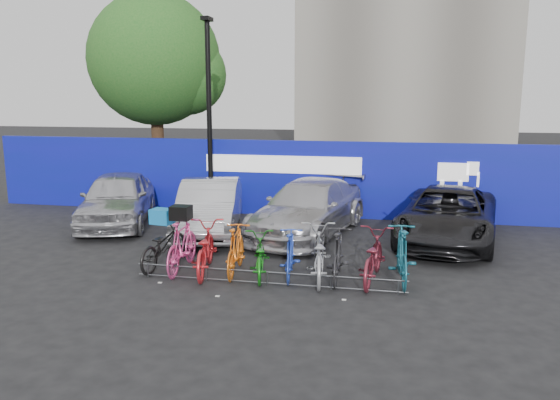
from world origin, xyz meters
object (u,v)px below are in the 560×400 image
(bike_1, at_px, (182,245))
(bike_6, at_px, (318,254))
(bike_4, at_px, (259,256))
(car_3, at_px, (448,215))
(car_2, at_px, (308,208))
(bike_7, at_px, (338,255))
(lamppost, at_px, (209,113))
(bike_8, at_px, (373,257))
(bike_2, at_px, (205,249))
(tree, at_px, (161,63))
(bike_0, at_px, (163,245))
(bike_rack, at_px, (267,278))
(bike_5, at_px, (290,254))
(car_0, at_px, (117,198))
(bike_3, at_px, (236,250))
(bike_9, at_px, (402,255))
(car_1, at_px, (209,207))

(bike_1, height_order, bike_6, bike_1)
(bike_4, distance_m, bike_6, 1.25)
(car_3, bearing_deg, bike_1, -138.03)
(car_2, height_order, bike_7, car_2)
(car_2, distance_m, bike_7, 3.86)
(car_3, bearing_deg, lamppost, 176.15)
(bike_8, bearing_deg, bike_2, 9.24)
(bike_6, bearing_deg, bike_8, 175.81)
(tree, xyz_separation_m, bike_0, (4.22, -9.92, -4.57))
(bike_rack, xyz_separation_m, bike_4, (-0.29, 0.50, 0.29))
(bike_5, bearing_deg, car_0, -38.88)
(car_0, distance_m, bike_3, 6.03)
(bike_6, xyz_separation_m, bike_8, (1.12, 0.08, -0.02))
(car_3, height_order, bike_9, car_3)
(tree, bearing_deg, lamppost, -52.49)
(bike_rack, relative_size, car_3, 1.10)
(car_2, height_order, bike_4, car_2)
(bike_rack, relative_size, bike_4, 3.24)
(bike_5, bearing_deg, bike_2, -3.36)
(car_1, distance_m, bike_1, 3.37)
(tree, height_order, bike_rack, tree)
(bike_2, distance_m, bike_9, 4.17)
(bike_rack, height_order, bike_9, bike_9)
(bike_0, distance_m, bike_3, 1.73)
(bike_rack, height_order, bike_5, bike_5)
(bike_5, height_order, bike_6, bike_6)
(bike_1, xyz_separation_m, bike_9, (4.70, 0.18, 0.01))
(car_1, height_order, bike_6, car_1)
(car_2, bearing_deg, bike_8, -48.94)
(bike_0, relative_size, bike_4, 1.10)
(car_2, height_order, bike_9, car_2)
(car_0, distance_m, bike_7, 7.85)
(car_3, distance_m, bike_5, 5.08)
(bike_0, height_order, bike_7, bike_7)
(bike_4, height_order, bike_8, bike_8)
(bike_5, bearing_deg, car_1, -55.29)
(car_3, xyz_separation_m, bike_7, (-2.52, -3.65, -0.16))
(bike_rack, xyz_separation_m, bike_7, (1.36, 0.61, 0.38))
(bike_rack, bearing_deg, bike_7, 24.23)
(lamppost, bearing_deg, bike_9, -41.90)
(car_1, xyz_separation_m, bike_7, (3.90, -3.27, -0.20))
(bike_4, bearing_deg, bike_3, -22.34)
(bike_5, bearing_deg, bike_3, -5.86)
(bike_rack, relative_size, bike_8, 2.78)
(bike_0, relative_size, bike_5, 1.13)
(tree, relative_size, car_3, 1.54)
(car_0, distance_m, bike_1, 5.16)
(tree, distance_m, bike_7, 13.70)
(bike_1, xyz_separation_m, bike_7, (3.40, 0.06, -0.03))
(lamppost, height_order, car_2, lamppost)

